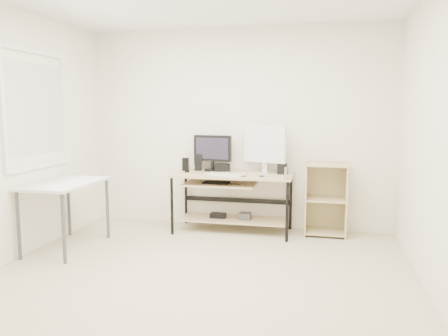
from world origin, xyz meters
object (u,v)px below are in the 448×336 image
desk (231,190)px  audio_controller (186,164)px  black_monitor (212,151)px  shelf_unit (326,198)px  white_imac (265,145)px  side_table (65,189)px

desk → audio_controller: (-0.64, 0.13, 0.30)m
desk → black_monitor: black_monitor is taller
desk → shelf_unit: size_ratio=1.67×
desk → white_imac: (0.40, 0.17, 0.56)m
desk → audio_controller: audio_controller is taller
desk → side_table: size_ratio=1.50×
shelf_unit → white_imac: bearing=179.7°
desk → side_table: 1.97m
black_monitor → side_table: bearing=-130.0°
shelf_unit → audio_controller: bearing=-179.2°
side_table → audio_controller: size_ratio=5.84×
side_table → white_imac: size_ratio=1.64×
shelf_unit → white_imac: size_ratio=1.47×
desk → white_imac: size_ratio=2.45×
side_table → shelf_unit: 3.09m
desk → audio_controller: bearing=168.1°
side_table → desk: bearing=32.7°
side_table → shelf_unit: (2.83, 1.22, -0.22)m
white_imac → audio_controller: (-1.04, -0.03, -0.27)m
side_table → black_monitor: black_monitor is taller
black_monitor → audio_controller: (-0.36, -0.04, -0.18)m
white_imac → audio_controller: white_imac is taller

